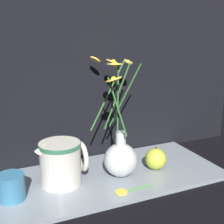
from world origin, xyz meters
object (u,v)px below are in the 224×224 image
object	(u,v)px
vase_with_flowers	(120,154)
orange_fruit	(156,159)
ceramic_pitcher	(61,161)
yellow_mug	(10,187)

from	to	relation	value
vase_with_flowers	orange_fruit	world-z (taller)	vase_with_flowers
ceramic_pitcher	orange_fruit	distance (m)	0.31
orange_fruit	vase_with_flowers	bearing A→B (deg)	177.04
vase_with_flowers	yellow_mug	size ratio (longest dim) A/B	4.38
yellow_mug	ceramic_pitcher	distance (m)	0.16
yellow_mug	orange_fruit	bearing A→B (deg)	0.25
vase_with_flowers	yellow_mug	world-z (taller)	vase_with_flowers
yellow_mug	orange_fruit	size ratio (longest dim) A/B	1.06
vase_with_flowers	orange_fruit	xyz separation A→B (m)	(0.13, -0.01, -0.04)
yellow_mug	orange_fruit	world-z (taller)	orange_fruit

